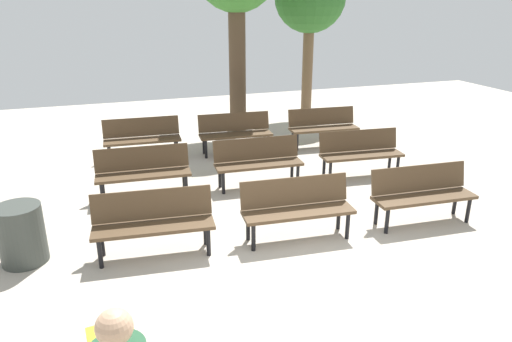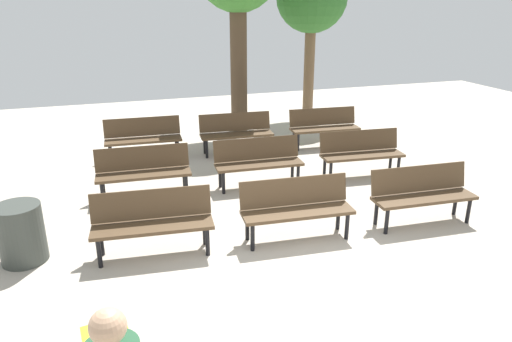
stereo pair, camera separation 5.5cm
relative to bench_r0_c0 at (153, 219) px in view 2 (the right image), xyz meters
name	(u,v)px [view 2 (the right image)]	position (x,y,z in m)	size (l,w,h in m)	color
ground_plane	(334,298)	(1.86, -1.73, -0.50)	(24.00, 24.00, 0.00)	#B2A899
bench_r0_c0	(153,219)	(0.00, 0.00, 0.00)	(1.64, 0.63, 0.87)	#4C3823
bench_r0_c1	(296,205)	(2.01, -0.19, 0.00)	(1.63, 0.60, 0.87)	#4C3823
bench_r0_c2	(422,192)	(4.03, -0.32, 0.00)	(1.63, 0.58, 0.87)	#4C3823
bench_r1_c0	(143,169)	(0.08, 2.03, 0.00)	(1.63, 0.57, 0.87)	#4C3823
bench_r1_c1	(258,159)	(2.13, 1.90, 0.00)	(1.62, 0.57, 0.87)	#4C3823
bench_r1_c2	(361,151)	(4.19, 1.78, 0.00)	(1.64, 0.62, 0.87)	#4C3823
bench_r2_c0	(143,136)	(0.28, 4.14, 0.00)	(1.62, 0.56, 0.87)	#4C3823
bench_r2_c1	(236,131)	(2.28, 3.92, 0.00)	(1.63, 0.59, 0.87)	#4C3823
bench_r2_c2	(324,125)	(4.36, 3.76, 0.00)	(1.63, 0.60, 0.87)	#4C3823
trash_bin	(21,233)	(-1.67, 0.33, -0.11)	(0.59, 0.59, 0.80)	#383D38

